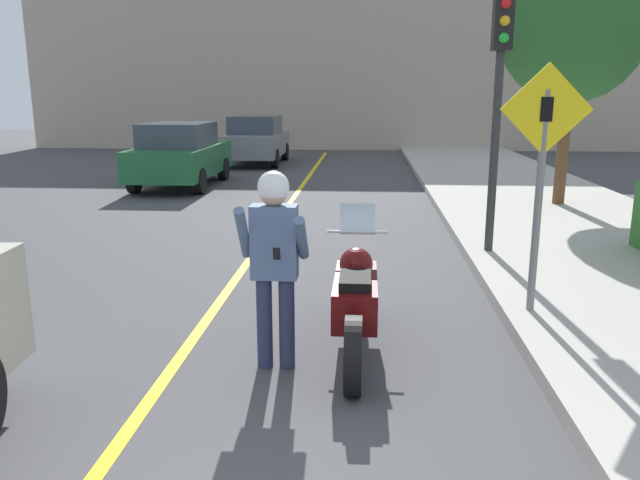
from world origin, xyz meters
TOP-DOWN VIEW (x-y plane):
  - road_center_line at (-0.60, 6.00)m, footprint 0.12×36.00m
  - building_backdrop at (0.00, 26.00)m, footprint 28.00×1.20m
  - motorcycle at (1.03, 3.27)m, footprint 0.62×2.39m
  - person_biker at (0.33, 2.84)m, footprint 0.59×0.48m
  - crossing_sign at (2.88, 4.13)m, footprint 0.91×0.08m
  - traffic_light at (2.93, 6.73)m, footprint 0.26×0.30m
  - street_tree at (5.16, 10.97)m, footprint 2.85×2.85m
  - parked_car_green at (-3.80, 13.90)m, footprint 1.88×4.20m
  - parked_car_grey at (-2.75, 19.52)m, footprint 1.88×4.20m

SIDE VIEW (x-z plane):
  - road_center_line at x=-0.60m, z-range 0.00..0.01m
  - motorcycle at x=1.03m, z-range -0.14..1.17m
  - parked_car_green at x=-3.80m, z-range 0.02..1.70m
  - parked_car_grey at x=-2.75m, z-range 0.02..1.70m
  - person_biker at x=0.33m, z-range 0.21..1.98m
  - crossing_sign at x=2.88m, z-range 0.42..2.97m
  - traffic_light at x=2.93m, z-range 0.86..4.45m
  - street_tree at x=5.16m, z-range 1.17..6.08m
  - building_backdrop at x=0.00m, z-range 0.00..8.61m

